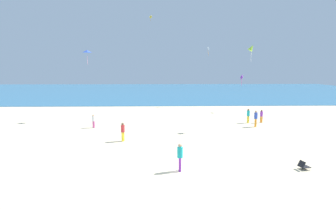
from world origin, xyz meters
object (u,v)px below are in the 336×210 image
(person_2, at_px, (261,115))
(person_5, at_px, (256,117))
(person_4, at_px, (93,120))
(kite_lime, at_px, (251,48))
(kite_blue, at_px, (87,51))
(person_3, at_px, (180,155))
(kite_white, at_px, (208,49))
(person_0, at_px, (123,131))
(beach_chair_near_camera, at_px, (303,165))
(person_1, at_px, (248,115))
(kite_yellow, at_px, (151,17))
(kite_purple, at_px, (242,77))

(person_2, relative_size, person_5, 0.85)
(person_2, xyz_separation_m, person_4, (-18.06, -2.08, -0.05))
(person_5, xyz_separation_m, kite_lime, (-0.96, -0.65, 7.00))
(person_5, distance_m, kite_blue, 20.05)
(person_4, bearing_deg, person_3, -113.14)
(person_5, bearing_deg, person_2, 92.68)
(person_2, relative_size, person_3, 0.87)
(person_3, bearing_deg, kite_white, 75.10)
(person_0, xyz_separation_m, person_2, (14.36, 7.35, -0.07))
(beach_chair_near_camera, height_order, person_1, person_1)
(person_0, distance_m, person_1, 14.74)
(person_3, height_order, person_4, person_3)
(person_2, height_order, kite_white, kite_white)
(person_5, bearing_deg, person_1, 129.44)
(person_2, height_order, person_5, person_5)
(person_2, distance_m, kite_yellow, 23.99)
(kite_lime, bearing_deg, person_0, -159.14)
(person_1, distance_m, person_5, 2.03)
(person_3, relative_size, kite_white, 1.09)
(kite_lime, bearing_deg, person_5, 33.99)
(person_2, relative_size, kite_blue, 0.85)
(kite_purple, bearing_deg, beach_chair_near_camera, -97.06)
(beach_chair_near_camera, relative_size, person_3, 0.42)
(person_3, bearing_deg, person_4, 121.67)
(person_4, distance_m, kite_yellow, 22.59)
(kite_purple, xyz_separation_m, kite_lime, (-2.41, -10.79, 3.22))
(person_3, xyz_separation_m, kite_lime, (7.74, 11.29, 7.02))
(kite_white, bearing_deg, kite_yellow, 173.57)
(person_5, distance_m, kite_purple, 10.93)
(kite_yellow, bearing_deg, person_2, -50.30)
(kite_purple, bearing_deg, person_4, -150.87)
(person_0, height_order, person_4, person_0)
(person_4, bearing_deg, kite_yellow, 16.32)
(person_0, xyz_separation_m, kite_white, (10.79, 21.68, 8.20))
(person_3, distance_m, kite_blue, 20.30)
(person_5, bearing_deg, person_4, -144.26)
(beach_chair_near_camera, bearing_deg, person_3, 168.63)
(kite_white, distance_m, kite_yellow, 10.53)
(kite_white, relative_size, kite_blue, 0.89)
(person_4, distance_m, kite_blue, 8.61)
(beach_chair_near_camera, xyz_separation_m, person_3, (-7.41, -0.04, 0.72))
(kite_white, bearing_deg, person_3, -102.94)
(beach_chair_near_camera, bearing_deg, person_2, 67.50)
(person_1, bearing_deg, kite_yellow, 176.96)
(person_0, xyz_separation_m, person_3, (4.26, -6.71, 0.06))
(kite_blue, distance_m, kite_yellow, 15.89)
(person_3, distance_m, person_4, 14.40)
(person_5, distance_m, kite_lime, 7.10)
(beach_chair_near_camera, bearing_deg, person_1, 73.54)
(person_1, height_order, kite_blue, kite_blue)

